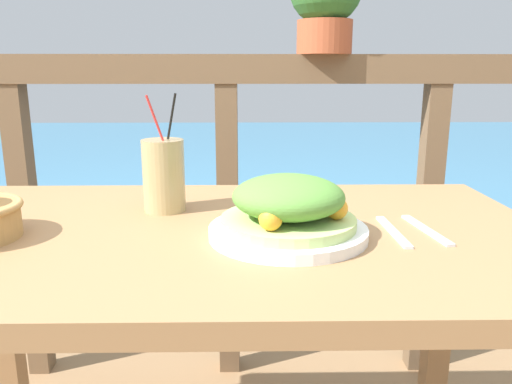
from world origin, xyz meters
name	(u,v)px	position (x,y,z in m)	size (l,w,h in m)	color
patio_table	(214,277)	(0.00, 0.00, 0.66)	(1.29, 0.74, 0.76)	#997047
railing_fence	(227,164)	(0.00, 0.71, 0.76)	(2.80, 0.08, 1.11)	brown
sea_backdrop	(240,173)	(0.00, 3.21, 0.22)	(12.00, 4.00, 0.44)	teal
salad_plate	(288,211)	(0.14, -0.06, 0.81)	(0.29, 0.29, 0.11)	white
drink_glass	(164,175)	(-0.11, 0.13, 0.84)	(0.09, 0.09, 0.25)	tan
fork	(393,231)	(0.34, -0.03, 0.77)	(0.02, 0.18, 0.00)	silver
knife	(426,230)	(0.40, -0.02, 0.77)	(0.04, 0.18, 0.00)	silver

